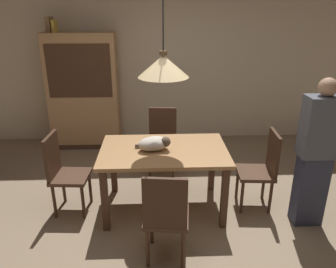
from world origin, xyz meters
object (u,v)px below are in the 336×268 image
(pendant_lamp, at_px, (163,66))
(book_yellow_short, at_px, (54,26))
(chair_left_side, at_px, (63,170))
(cat_sleeping, at_px, (155,143))
(book_brown_thick, at_px, (50,24))
(dining_table, at_px, (164,157))
(chair_right_side, at_px, (263,167))
(person_standing, at_px, (316,155))
(chair_near_front, at_px, (166,214))
(hutch_bookcase, at_px, (84,94))
(chair_far_back, at_px, (162,139))

(pendant_lamp, xyz_separation_m, book_yellow_short, (-1.58, 1.95, 0.28))
(chair_left_side, xyz_separation_m, pendant_lamp, (1.13, -0.00, 1.15))
(book_yellow_short, bearing_deg, cat_sleeping, -52.92)
(chair_left_side, distance_m, book_brown_thick, 2.48)
(dining_table, relative_size, chair_right_side, 1.51)
(pendant_lamp, xyz_separation_m, person_standing, (1.54, -0.33, -0.86))
(chair_near_front, distance_m, book_brown_thick, 3.58)
(dining_table, xyz_separation_m, chair_right_side, (1.13, -0.01, -0.14))
(chair_right_side, distance_m, hutch_bookcase, 3.09)
(chair_left_side, distance_m, chair_right_side, 2.26)
(chair_right_side, bearing_deg, book_brown_thick, 144.88)
(pendant_lamp, distance_m, hutch_bookcase, 2.43)
(chair_right_side, height_order, book_brown_thick, book_brown_thick)
(hutch_bookcase, height_order, book_brown_thick, book_brown_thick)
(book_brown_thick, distance_m, person_standing, 4.09)
(person_standing, bearing_deg, cat_sleeping, 168.99)
(chair_left_side, bearing_deg, chair_right_side, -0.27)
(pendant_lamp, bearing_deg, chair_far_back, 89.57)
(chair_far_back, bearing_deg, dining_table, -90.43)
(book_yellow_short, xyz_separation_m, person_standing, (3.13, -2.28, -1.14))
(chair_left_side, height_order, cat_sleeping, chair_left_side)
(book_yellow_short, relative_size, person_standing, 0.13)
(chair_near_front, distance_m, hutch_bookcase, 3.10)
(chair_right_side, height_order, book_yellow_short, book_yellow_short)
(dining_table, bearing_deg, chair_far_back, 89.57)
(chair_right_side, relative_size, pendant_lamp, 0.72)
(pendant_lamp, bearing_deg, dining_table, -85.24)
(chair_right_side, relative_size, person_standing, 0.58)
(chair_near_front, bearing_deg, chair_left_side, 141.74)
(chair_far_back, xyz_separation_m, chair_left_side, (-1.13, -0.87, 0.00))
(dining_table, bearing_deg, chair_right_side, -0.28)
(chair_left_side, bearing_deg, dining_table, -0.25)
(book_brown_thick, bearing_deg, hutch_bookcase, -0.21)
(dining_table, distance_m, chair_left_side, 1.14)
(dining_table, distance_m, book_yellow_short, 2.82)
(cat_sleeping, xyz_separation_m, book_brown_thick, (-1.55, 1.96, 1.13))
(chair_near_front, height_order, book_yellow_short, book_yellow_short)
(book_brown_thick, relative_size, book_yellow_short, 1.20)
(cat_sleeping, bearing_deg, chair_left_side, 178.89)
(book_yellow_short, distance_m, person_standing, 4.04)
(chair_near_front, xyz_separation_m, book_yellow_short, (-1.57, 2.83, 1.43))
(book_yellow_short, bearing_deg, chair_near_front, -60.90)
(chair_near_front, relative_size, book_brown_thick, 3.88)
(chair_far_back, xyz_separation_m, book_brown_thick, (-1.66, 1.07, 1.45))
(chair_near_front, relative_size, person_standing, 0.58)
(chair_far_back, relative_size, book_brown_thick, 3.88)
(cat_sleeping, distance_m, book_brown_thick, 2.75)
(chair_left_side, height_order, book_yellow_short, book_yellow_short)
(pendant_lamp, height_order, hutch_bookcase, pendant_lamp)
(pendant_lamp, bearing_deg, cat_sleeping, -171.23)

